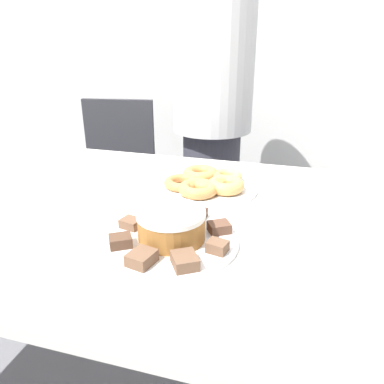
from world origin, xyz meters
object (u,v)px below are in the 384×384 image
Objects in this scene: plate_cake at (172,240)px; person_standing at (212,119)px; plate_donuts at (207,188)px; frosted_cake at (171,225)px; office_chair_left at (115,189)px.

person_standing is at bearing 98.24° from plate_cake.
plate_donuts is 0.35m from frosted_cake.
frosted_cake is (0.00, -0.00, 0.04)m from plate_cake.
office_chair_left is 5.56× the size of frosted_cake.
person_standing is 0.66m from office_chair_left.
office_chair_left is at bearing 136.35° from plate_donuts.
frosted_cake is at bearing -90.15° from plate_donuts.
person_standing reaches higher than frosted_cake.
plate_cake is at bearing -90.15° from plate_donuts.
plate_donuts is (0.16, -0.76, -0.06)m from person_standing.
office_chair_left reaches higher than plate_donuts.
person_standing is 1.13m from frosted_cake.
office_chair_left is 2.80× the size of plate_cake.
office_chair_left is at bearing 124.23° from plate_cake.
plate_donuts is at bearing -78.01° from person_standing.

